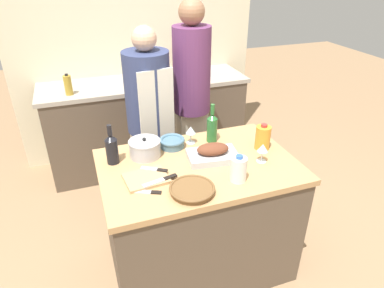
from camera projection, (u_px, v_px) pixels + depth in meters
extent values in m
plane|color=#9E7A56|center=(197.00, 261.00, 2.61)|extent=(12.00, 12.00, 0.00)
cube|color=brown|center=(198.00, 219.00, 2.41)|extent=(1.21, 0.80, 0.83)
cube|color=tan|center=(198.00, 166.00, 2.20)|extent=(1.25, 0.83, 0.04)
cube|color=brown|center=(148.00, 125.00, 3.67)|extent=(2.01, 0.58, 0.90)
cube|color=#ADA393|center=(145.00, 83.00, 3.44)|extent=(2.07, 0.60, 0.04)
cube|color=beige|center=(135.00, 40.00, 3.56)|extent=(2.57, 0.10, 2.55)
cube|color=#BCBCC1|center=(213.00, 156.00, 2.23)|extent=(0.35, 0.24, 0.04)
ellipsoid|color=brown|center=(213.00, 149.00, 2.20)|extent=(0.22, 0.15, 0.07)
cylinder|color=brown|center=(192.00, 190.00, 1.91)|extent=(0.24, 0.24, 0.03)
torus|color=brown|center=(192.00, 188.00, 1.90)|extent=(0.26, 0.26, 0.02)
cube|color=tan|center=(146.00, 178.00, 2.03)|extent=(0.27, 0.22, 0.02)
cylinder|color=#B7B7BC|center=(145.00, 149.00, 2.25)|extent=(0.20, 0.20, 0.10)
cylinder|color=#B7B7BC|center=(144.00, 142.00, 2.22)|extent=(0.21, 0.21, 0.01)
sphere|color=black|center=(144.00, 139.00, 2.21)|extent=(0.02, 0.02, 0.02)
cylinder|color=slate|center=(172.00, 143.00, 2.37)|extent=(0.16, 0.16, 0.05)
torus|color=slate|center=(172.00, 140.00, 2.35)|extent=(0.18, 0.18, 0.03)
cylinder|color=orange|center=(263.00, 138.00, 2.33)|extent=(0.10, 0.10, 0.16)
cylinder|color=red|center=(264.00, 126.00, 2.28)|extent=(0.04, 0.04, 0.02)
cylinder|color=white|center=(238.00, 169.00, 1.99)|extent=(0.10, 0.10, 0.15)
cylinder|color=#3360B2|center=(239.00, 157.00, 1.95)|extent=(0.04, 0.04, 0.02)
cylinder|color=black|center=(112.00, 151.00, 2.16)|extent=(0.08, 0.08, 0.16)
cone|color=black|center=(110.00, 138.00, 2.11)|extent=(0.08, 0.08, 0.03)
cylinder|color=black|center=(109.00, 130.00, 2.09)|extent=(0.03, 0.03, 0.07)
cylinder|color=#28662D|center=(212.00, 130.00, 2.42)|extent=(0.07, 0.07, 0.17)
cone|color=#28662D|center=(212.00, 116.00, 2.37)|extent=(0.07, 0.07, 0.03)
cylinder|color=#28662D|center=(213.00, 109.00, 2.34)|extent=(0.03, 0.03, 0.07)
cylinder|color=silver|center=(261.00, 161.00, 2.21)|extent=(0.06, 0.06, 0.00)
cylinder|color=silver|center=(262.00, 156.00, 2.19)|extent=(0.01, 0.01, 0.07)
cone|color=silver|center=(263.00, 148.00, 2.16)|extent=(0.07, 0.07, 0.05)
cylinder|color=silver|center=(191.00, 143.00, 2.43)|extent=(0.06, 0.06, 0.00)
cylinder|color=silver|center=(191.00, 138.00, 2.41)|extent=(0.01, 0.01, 0.07)
cone|color=silver|center=(191.00, 130.00, 2.38)|extent=(0.07, 0.07, 0.05)
cube|color=#B7B7BC|center=(154.00, 183.00, 1.97)|extent=(0.14, 0.06, 0.01)
cube|color=black|center=(170.00, 177.00, 2.02)|extent=(0.09, 0.05, 0.01)
cube|color=#B7B7BC|center=(143.00, 192.00, 1.92)|extent=(0.10, 0.07, 0.01)
cube|color=black|center=(156.00, 193.00, 1.92)|extent=(0.06, 0.05, 0.01)
cube|color=#B7B7BC|center=(149.00, 169.00, 2.10)|extent=(0.11, 0.08, 0.01)
cube|color=black|center=(162.00, 170.00, 2.08)|extent=(0.07, 0.06, 0.01)
cube|color=#B22323|center=(186.00, 71.00, 3.63)|extent=(0.18, 0.14, 0.06)
cylinder|color=#B7B7BC|center=(184.00, 63.00, 3.58)|extent=(0.13, 0.13, 0.11)
cube|color=#B22323|center=(192.00, 58.00, 3.59)|extent=(0.05, 0.08, 0.19)
cube|color=#B22323|center=(186.00, 45.00, 3.50)|extent=(0.17, 0.08, 0.10)
cylinder|color=#234C28|center=(205.00, 67.00, 3.58)|extent=(0.06, 0.06, 0.16)
cylinder|color=black|center=(205.00, 59.00, 3.54)|extent=(0.03, 0.03, 0.02)
cylinder|color=#B28E2D|center=(68.00, 85.00, 3.05)|extent=(0.07, 0.07, 0.18)
cylinder|color=black|center=(66.00, 75.00, 3.01)|extent=(0.03, 0.03, 0.02)
cube|color=beige|center=(153.00, 168.00, 3.03)|extent=(0.32, 0.24, 0.77)
cylinder|color=navy|center=(148.00, 92.00, 2.69)|extent=(0.36, 0.36, 0.64)
sphere|color=#DBAD89|center=(144.00, 38.00, 2.49)|extent=(0.19, 0.19, 0.19)
cube|color=silver|center=(158.00, 122.00, 2.65)|extent=(0.28, 0.06, 0.82)
cube|color=beige|center=(192.00, 152.00, 3.20)|extent=(0.25, 0.17, 0.85)
cylinder|color=#663360|center=(192.00, 71.00, 2.82)|extent=(0.31, 0.31, 0.71)
sphere|color=#996B4C|center=(192.00, 12.00, 2.60)|extent=(0.21, 0.21, 0.21)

